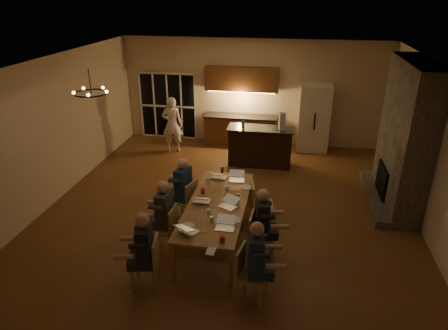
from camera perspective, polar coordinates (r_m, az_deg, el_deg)
floor at (r=8.85m, az=0.48°, el=-6.79°), size 9.00×9.00×0.00m
back_wall at (r=12.44m, az=4.07°, el=10.31°), size 8.00×0.04×3.20m
left_wall at (r=9.63m, az=-23.85°, el=4.18°), size 0.04×9.00×3.20m
right_wall at (r=8.51m, az=28.28°, el=0.86°), size 0.04×9.00×3.20m
ceiling at (r=7.72m, az=0.56°, el=14.21°), size 8.00×9.00×0.04m
french_doors at (r=13.08m, az=-7.99°, el=8.33°), size 1.86×0.08×2.10m
fireplace at (r=9.50m, az=24.48°, el=3.81°), size 0.58×2.50×3.20m
kitchenette at (r=12.26m, az=2.44°, el=8.22°), size 2.24×0.68×2.40m
refrigerator at (r=12.19m, az=12.75°, el=6.56°), size 0.90×0.68×2.00m
dining_table at (r=7.87m, az=-0.96°, el=-7.87°), size 1.10×2.83×0.75m
bar_island at (r=11.01m, az=5.20°, el=2.64°), size 1.79×0.68×1.08m
chair_left_near at (r=6.79m, az=-11.29°, el=-13.54°), size 0.50×0.50×0.89m
chair_left_mid at (r=7.58m, az=-8.64°, el=-8.94°), size 0.46×0.46×0.89m
chair_left_far at (r=8.48m, az=-5.73°, el=-4.96°), size 0.55×0.55×0.89m
chair_right_near at (r=6.46m, az=4.12°, el=-15.29°), size 0.51×0.51×0.89m
chair_right_mid at (r=7.28m, az=5.46°, el=-10.26°), size 0.47×0.47×0.89m
chair_right_far at (r=8.31m, az=5.50°, el=-5.59°), size 0.50×0.50×0.89m
person_left_near at (r=6.61m, az=-11.17°, el=-12.06°), size 0.71×0.71×1.38m
person_right_near at (r=6.33m, az=4.56°, el=-13.50°), size 0.68×0.68×1.38m
person_left_mid at (r=7.52m, az=-8.47°, el=-7.02°), size 0.62×0.62×1.38m
person_right_mid at (r=7.20m, az=5.41°, el=-8.36°), size 0.71×0.71×1.38m
person_left_far at (r=8.39m, az=-5.83°, el=-3.40°), size 0.71×0.71×1.38m
standing_person at (r=11.95m, az=-7.40°, el=5.76°), size 0.66×0.48×1.66m
chandelier at (r=7.88m, az=-18.43°, el=9.72°), size 0.64×0.64×0.03m
laptop_a at (r=6.83m, az=-5.07°, el=-8.62°), size 0.42×0.40×0.23m
laptop_b at (r=6.87m, az=0.12°, el=-8.30°), size 0.33×0.29×0.23m
laptop_c at (r=7.71m, az=-3.21°, el=-4.47°), size 0.32×0.28×0.23m
laptop_d at (r=7.50m, az=0.54°, el=-5.28°), size 0.42×0.40×0.23m
laptop_e at (r=8.65m, az=-0.74°, el=-1.11°), size 0.36×0.33×0.23m
laptop_f at (r=8.51m, az=1.82°, el=-1.56°), size 0.34×0.30×0.23m
mug_front at (r=7.31m, az=-2.22°, el=-6.72°), size 0.07×0.07×0.10m
mug_mid at (r=8.12m, az=0.44°, el=-3.35°), size 0.09×0.09×0.10m
mug_back at (r=8.46m, az=-2.27°, el=-2.18°), size 0.08×0.08×0.10m
redcup_near at (r=6.57m, az=-0.25°, el=-10.52°), size 0.09×0.09×0.12m
redcup_mid at (r=8.02m, az=-3.06°, el=-3.69°), size 0.08×0.08×0.12m
can_silver at (r=7.06m, az=-1.79°, el=-7.84°), size 0.06×0.06×0.12m
can_cola at (r=8.90m, az=-0.27°, el=-0.71°), size 0.06×0.06×0.12m
can_right at (r=7.80m, az=2.04°, el=-4.51°), size 0.06×0.06×0.12m
plate_near at (r=7.14m, az=1.32°, el=-7.89°), size 0.27×0.27×0.02m
plate_left at (r=7.01m, az=-5.18°, el=-8.66°), size 0.22×0.22×0.02m
plate_far at (r=8.27m, az=3.25°, el=-3.20°), size 0.23×0.23×0.02m
notepad at (r=6.39m, az=-1.90°, el=-12.22°), size 0.15×0.20×0.01m
bar_bottle at (r=10.86m, az=2.75°, el=6.11°), size 0.09×0.09×0.24m
bar_blender at (r=10.65m, az=8.29°, el=6.18°), size 0.19×0.19×0.47m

